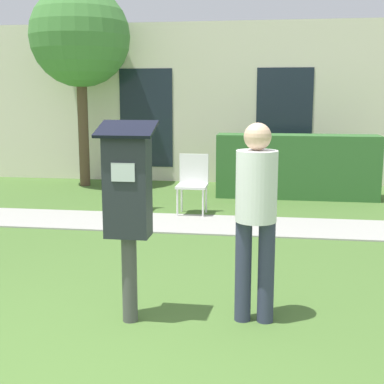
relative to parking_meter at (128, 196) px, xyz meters
The scene contains 9 objects.
ground_plane 1.27m from the parking_meter, 96.37° to the right, with size 40.00×40.00×0.00m, color #476B2D.
sidewalk 3.40m from the parking_meter, 91.50° to the left, with size 12.00×1.10×0.02m.
building_facade 7.06m from the parking_meter, 90.69° to the left, with size 10.00×0.26×3.20m.
parking_meter is the anchor object (origin of this frame).
person_standing 0.99m from the parking_meter, ahead, with size 0.32×0.32×1.58m.
outdoor_chair_left 4.19m from the parking_meter, 104.49° to the left, with size 0.44×0.44×0.90m.
outdoor_chair_middle 3.97m from the parking_meter, 91.08° to the left, with size 0.44×0.44×0.90m.
hedge_row 5.71m from the parking_meter, 74.43° to the left, with size 2.77×0.60×1.10m.
tree 6.90m from the parking_meter, 112.68° to the left, with size 1.90×1.90×3.82m.
Camera 1 is at (1.17, -3.15, 1.79)m, focal length 50.00 mm.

